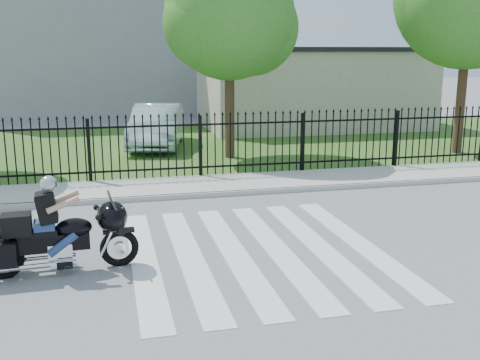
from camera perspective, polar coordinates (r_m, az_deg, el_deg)
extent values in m
plane|color=slate|center=(10.23, 1.62, -7.24)|extent=(120.00, 120.00, 0.00)
cube|color=#ADAAA3|center=(14.89, -3.37, -0.54)|extent=(40.00, 2.00, 0.12)
cube|color=#ADAAA3|center=(13.94, -2.64, -1.47)|extent=(40.00, 0.12, 0.12)
cube|color=#306020|center=(21.70, -6.63, 3.54)|extent=(40.00, 12.00, 0.02)
cube|color=black|center=(15.79, -4.02, 1.31)|extent=(26.00, 0.04, 0.05)
cube|color=black|center=(15.60, -4.09, 5.63)|extent=(26.00, 0.04, 0.05)
cylinder|color=#382316|center=(18.76, -1.07, 8.53)|extent=(0.32, 0.32, 4.16)
sphere|color=#306C1F|center=(18.73, -1.10, 16.48)|extent=(4.20, 4.20, 4.20)
cylinder|color=#382316|center=(21.06, 21.63, 8.99)|extent=(0.32, 0.32, 4.80)
cube|color=beige|center=(27.05, 7.27, 9.09)|extent=(10.00, 6.00, 3.50)
cube|color=black|center=(26.99, 7.38, 13.01)|extent=(10.20, 6.20, 0.20)
cube|color=gray|center=(35.35, -14.82, 16.56)|extent=(15.00, 10.00, 12.00)
torus|color=black|center=(9.69, -12.15, -6.76)|extent=(0.66, 0.16, 0.65)
torus|color=black|center=(9.74, -23.05, -7.44)|extent=(0.69, 0.18, 0.69)
cube|color=black|center=(9.61, -18.68, -6.03)|extent=(1.23, 0.30, 0.28)
ellipsoid|color=black|center=(9.53, -16.51, -4.66)|extent=(0.61, 0.41, 0.31)
cube|color=black|center=(9.56, -19.88, -5.09)|extent=(0.63, 0.34, 0.09)
cube|color=silver|center=(9.65, -17.77, -6.88)|extent=(0.39, 0.31, 0.28)
ellipsoid|color=black|center=(9.51, -12.88, -3.65)|extent=(0.55, 0.71, 0.51)
cube|color=black|center=(9.54, -21.77, -4.23)|extent=(0.47, 0.39, 0.34)
cube|color=navy|center=(9.52, -19.26, -4.40)|extent=(0.34, 0.30, 0.17)
sphere|color=#ABAEB3|center=(9.35, -18.87, -0.39)|extent=(0.27, 0.27, 0.27)
imported|color=silver|center=(21.19, -8.43, 5.46)|extent=(2.62, 5.06, 1.59)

